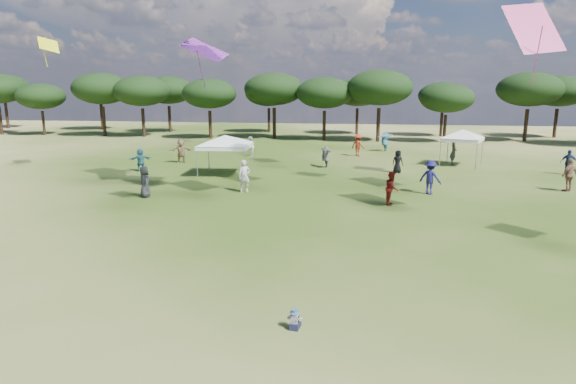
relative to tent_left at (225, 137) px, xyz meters
name	(u,v)px	position (x,y,z in m)	size (l,w,h in m)	color
ground	(258,371)	(7.03, -21.66, -2.51)	(140.00, 140.00, 0.00)	#385018
tree_line	(371,90)	(9.42, 25.75, 2.92)	(108.78, 17.63, 7.77)	black
tent_left	(225,137)	(0.00, 0.00, 0.00)	(6.48, 6.48, 2.93)	gray
tent_right	(463,131)	(16.01, 6.67, 0.03)	(5.04, 5.04, 2.96)	gray
toddler	(295,320)	(7.50, -19.82, -2.28)	(0.35, 0.38, 0.51)	#161A32
festival_crowd	(336,156)	(6.96, 3.95, -1.64)	(29.77, 22.90, 1.91)	maroon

